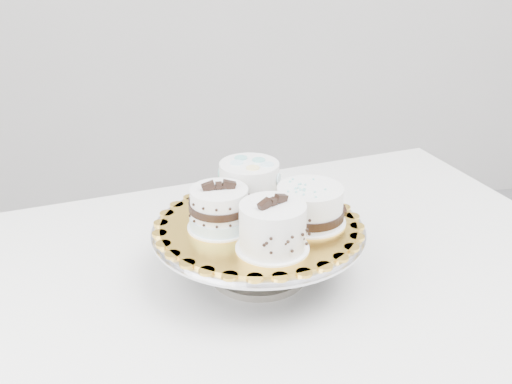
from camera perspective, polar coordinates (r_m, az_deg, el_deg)
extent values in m
cube|color=white|center=(1.08, 0.03, -8.13)|extent=(1.32, 1.00, 0.04)
cube|color=white|center=(1.77, 12.55, -8.97)|extent=(0.06, 0.06, 0.71)
cylinder|color=gray|center=(1.06, 0.22, -7.17)|extent=(0.16, 0.16, 0.01)
cylinder|color=gray|center=(1.05, 0.22, -5.52)|extent=(0.10, 0.10, 0.08)
cylinder|color=silver|center=(1.02, 0.23, -3.30)|extent=(0.33, 0.33, 0.01)
cylinder|color=silver|center=(1.02, 0.23, -3.43)|extent=(0.34, 0.34, 0.00)
cylinder|color=gold|center=(1.02, 0.23, -2.96)|extent=(0.39, 0.39, 0.00)
cylinder|color=white|center=(0.95, 1.46, -4.96)|extent=(0.11, 0.11, 0.00)
cylinder|color=white|center=(0.93, 1.48, -3.06)|extent=(0.13, 0.13, 0.07)
cylinder|color=white|center=(1.01, -3.23, -3.08)|extent=(0.10, 0.10, 0.00)
cylinder|color=white|center=(0.99, -3.28, -1.40)|extent=(0.09, 0.09, 0.06)
cylinder|color=silver|center=(1.00, -3.25, -2.55)|extent=(0.09, 0.09, 0.02)
cylinder|color=black|center=(0.99, -3.28, -1.22)|extent=(0.10, 0.10, 0.01)
cylinder|color=white|center=(1.09, -0.59, -0.91)|extent=(0.11, 0.11, 0.00)
cylinder|color=white|center=(1.07, -0.60, 0.84)|extent=(0.13, 0.13, 0.07)
cylinder|color=white|center=(1.03, 4.75, -2.60)|extent=(0.12, 0.12, 0.00)
cylinder|color=white|center=(1.01, 4.80, -1.09)|extent=(0.11, 0.11, 0.06)
cylinder|color=black|center=(1.02, 4.78, -1.83)|extent=(0.11, 0.11, 0.01)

